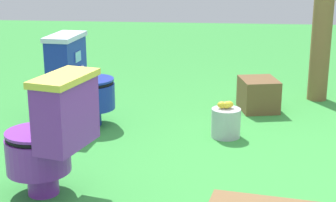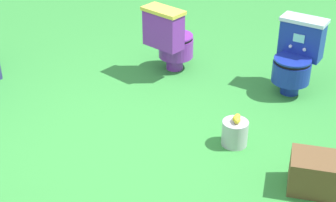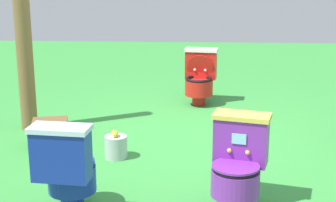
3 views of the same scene
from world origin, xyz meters
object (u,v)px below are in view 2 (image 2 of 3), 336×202
Objects in this scene: toilet_blue at (296,56)px; lemon_bucket at (235,132)px; toilet_purple at (170,39)px; small_crate at (314,173)px.

lemon_bucket is at bearing 86.52° from toilet_blue.
small_crate is (-1.27, -1.81, -0.23)m from toilet_purple.
small_crate is at bearing 116.03° from toilet_blue.
small_crate is at bearing -20.35° from toilet_purple.
toilet_blue is at bearing 20.37° from small_crate.
lemon_bucket is (-0.99, -1.09, -0.25)m from toilet_purple.
toilet_purple is 2.23m from small_crate.
toilet_purple is 1.50m from lemon_bucket.
lemon_bucket is at bearing -27.42° from toilet_purple.
toilet_blue is 1.29m from toilet_purple.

